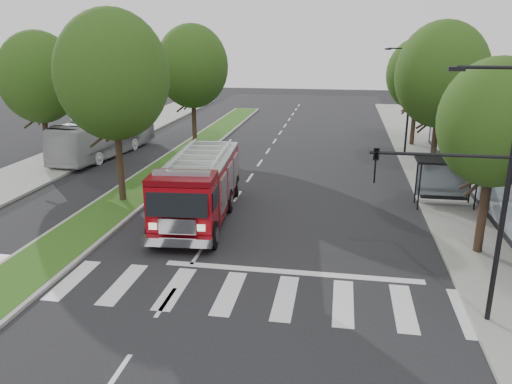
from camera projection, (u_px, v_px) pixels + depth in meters
The scene contains 15 objects.
ground at pixel (198, 254), 20.85m from camera, with size 140.00×140.00×0.00m, color black.
sidewalk_right at pixel (460, 196), 28.22m from camera, with size 5.00×80.00×0.15m, color gray.
sidewalk_left at pixel (26, 175), 32.57m from camera, with size 5.00×80.00×0.15m, color gray.
median at pixel (188, 153), 38.72m from camera, with size 3.00×50.00×0.15m.
bus_shelter at pixel (447, 170), 26.10m from camera, with size 3.20×1.60×2.61m.
tree_right_near at pixel (495, 123), 19.24m from camera, with size 4.40×4.40×8.05m.
tree_right_mid at pixel (442, 75), 30.23m from camera, with size 5.60×5.60×9.72m.
tree_right_far at pixel (418, 74), 39.84m from camera, with size 5.00×5.00×8.73m.
tree_median_near at pixel (113, 75), 25.43m from camera, with size 5.80×5.80×10.16m.
tree_median_far at pixel (192, 66), 38.70m from camera, with size 5.60×5.60×9.72m.
tree_left_mid at pixel (39, 77), 32.55m from camera, with size 5.20×5.20×9.16m.
streetlight_right_near at pixel (476, 181), 14.62m from camera, with size 4.08×0.22×8.00m.
streetlight_right_far at pixel (407, 97), 36.66m from camera, with size 2.11×0.20×8.00m.
fire_engine at pixel (199, 187), 24.61m from camera, with size 3.64×9.81×3.33m.
city_bus at pixel (105, 135), 37.84m from camera, with size 2.61×11.15×3.11m, color #B6B6BA.
Camera 1 is at (5.61, -18.44, 8.71)m, focal length 35.00 mm.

